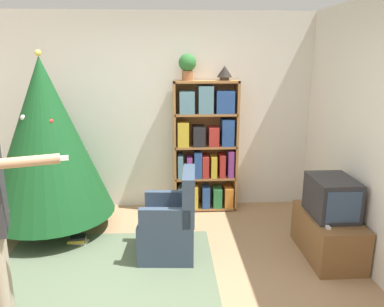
% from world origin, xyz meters
% --- Properties ---
extents(ground_plane, '(14.00, 14.00, 0.00)m').
position_xyz_m(ground_plane, '(0.00, 0.00, 0.00)').
color(ground_plane, '#9E7A56').
extents(wall_back, '(8.00, 0.10, 2.60)m').
position_xyz_m(wall_back, '(0.00, 2.20, 1.30)').
color(wall_back, silver).
rests_on(wall_back, ground_plane).
extents(area_rug, '(2.15, 2.07, 0.01)m').
position_xyz_m(area_rug, '(-0.35, 0.24, 0.00)').
color(area_rug, '#56664C').
rests_on(area_rug, ground_plane).
extents(bookshelf, '(0.84, 0.29, 1.74)m').
position_xyz_m(bookshelf, '(0.76, 1.97, 0.86)').
color(bookshelf, '#A8703D').
rests_on(bookshelf, ground_plane).
extents(tv_stand, '(0.48, 0.89, 0.45)m').
position_xyz_m(tv_stand, '(1.93, 0.65, 0.23)').
color(tv_stand, brown).
rests_on(tv_stand, ground_plane).
extents(television, '(0.41, 0.55, 0.40)m').
position_xyz_m(television, '(1.93, 0.65, 0.65)').
color(television, '#28282D').
rests_on(television, tv_stand).
extents(game_remote, '(0.04, 0.12, 0.02)m').
position_xyz_m(game_remote, '(1.79, 0.38, 0.47)').
color(game_remote, white).
rests_on(game_remote, tv_stand).
extents(christmas_tree, '(1.45, 1.45, 2.11)m').
position_xyz_m(christmas_tree, '(-1.11, 1.45, 1.13)').
color(christmas_tree, '#4C3323').
rests_on(christmas_tree, ground_plane).
extents(armchair, '(0.61, 0.60, 0.92)m').
position_xyz_m(armchair, '(0.30, 0.76, 0.32)').
color(armchair, '#334256').
rests_on(armchair, ground_plane).
extents(potted_plant, '(0.22, 0.22, 0.33)m').
position_xyz_m(potted_plant, '(0.53, 1.98, 1.93)').
color(potted_plant, '#935B38').
rests_on(potted_plant, bookshelf).
extents(table_lamp, '(0.20, 0.20, 0.18)m').
position_xyz_m(table_lamp, '(1.00, 1.98, 1.84)').
color(table_lamp, '#473828').
rests_on(table_lamp, bookshelf).
extents(book_pile_near_tree, '(0.23, 0.17, 0.08)m').
position_xyz_m(book_pile_near_tree, '(-0.76, 1.07, 0.04)').
color(book_pile_near_tree, beige).
rests_on(book_pile_near_tree, ground_plane).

